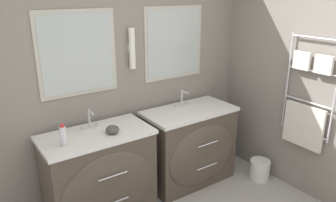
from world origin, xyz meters
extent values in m
cube|color=gray|center=(0.00, 1.81, 1.30)|extent=(4.91, 0.06, 2.60)
cube|color=#BCB7A8|center=(-0.32, 1.78, 1.56)|extent=(0.75, 0.02, 0.79)
cube|color=#B2BCBA|center=(-0.32, 1.77, 1.56)|extent=(0.68, 0.01, 0.72)
cube|color=#BCB7A8|center=(0.77, 1.78, 1.56)|extent=(0.75, 0.02, 0.79)
cube|color=#B2BCBA|center=(0.77, 1.77, 1.56)|extent=(0.68, 0.01, 0.72)
cylinder|color=white|center=(0.23, 1.73, 1.56)|extent=(0.06, 0.06, 0.41)
cube|color=silver|center=(0.23, 1.77, 1.56)|extent=(0.05, 0.02, 0.08)
cube|color=gray|center=(1.68, 0.80, 1.30)|extent=(0.06, 3.68, 2.60)
cylinder|color=silver|center=(1.62, 0.35, 1.20)|extent=(0.02, 0.02, 1.03)
cylinder|color=silver|center=(1.62, 0.88, 1.20)|extent=(0.02, 0.02, 1.03)
cylinder|color=silver|center=(1.62, 0.62, 1.68)|extent=(0.02, 0.53, 0.02)
cylinder|color=silver|center=(1.62, 0.62, 1.36)|extent=(0.02, 0.53, 0.02)
cylinder|color=silver|center=(1.62, 0.62, 1.04)|extent=(0.02, 0.53, 0.02)
cylinder|color=silver|center=(1.62, 0.62, 0.71)|extent=(0.02, 0.53, 0.02)
cube|color=silver|center=(1.60, 0.62, 0.78)|extent=(0.04, 0.44, 0.45)
cube|color=silver|center=(1.60, 0.50, 1.45)|extent=(0.04, 0.18, 0.18)
cube|color=silver|center=(1.60, 0.73, 1.45)|extent=(0.04, 0.18, 0.18)
cube|color=#4C4238|center=(-0.32, 1.48, 0.42)|extent=(0.99, 0.51, 0.84)
ellipsoid|color=#4C4238|center=(-0.32, 1.22, 0.42)|extent=(0.91, 0.11, 0.70)
cube|color=white|center=(-0.32, 1.48, 0.85)|extent=(1.02, 0.54, 0.04)
ellipsoid|color=white|center=(-0.32, 1.45, 0.82)|extent=(0.39, 0.34, 0.10)
cylinder|color=silver|center=(-0.32, 1.15, 0.58)|extent=(0.27, 0.01, 0.01)
cylinder|color=silver|center=(-0.32, 1.15, 0.32)|extent=(0.27, 0.01, 0.01)
cube|color=#4C4238|center=(0.77, 1.48, 0.42)|extent=(0.99, 0.51, 0.84)
ellipsoid|color=#4C4238|center=(0.77, 1.22, 0.42)|extent=(0.91, 0.11, 0.70)
cube|color=white|center=(0.77, 1.48, 0.85)|extent=(1.02, 0.54, 0.04)
ellipsoid|color=white|center=(0.77, 1.45, 0.82)|extent=(0.39, 0.34, 0.10)
cylinder|color=silver|center=(0.77, 1.15, 0.58)|extent=(0.27, 0.01, 0.01)
cylinder|color=silver|center=(0.77, 1.15, 0.32)|extent=(0.27, 0.01, 0.01)
cylinder|color=silver|center=(-0.32, 1.62, 0.97)|extent=(0.02, 0.02, 0.19)
cylinder|color=silver|center=(-0.32, 1.57, 1.05)|extent=(0.02, 0.10, 0.02)
cylinder|color=silver|center=(-0.39, 1.62, 0.89)|extent=(0.03, 0.03, 0.04)
cylinder|color=silver|center=(-0.25, 1.62, 0.89)|extent=(0.03, 0.03, 0.04)
cylinder|color=silver|center=(0.77, 1.62, 0.97)|extent=(0.02, 0.02, 0.19)
cylinder|color=silver|center=(0.77, 1.57, 1.05)|extent=(0.02, 0.10, 0.02)
cylinder|color=silver|center=(0.70, 1.62, 0.89)|extent=(0.03, 0.03, 0.04)
cylinder|color=silver|center=(0.84, 1.62, 0.89)|extent=(0.03, 0.03, 0.04)
cylinder|color=silver|center=(-0.64, 1.39, 0.96)|extent=(0.05, 0.05, 0.17)
cylinder|color=red|center=(-0.64, 1.39, 1.06)|extent=(0.04, 0.04, 0.02)
ellipsoid|color=#4C4742|center=(-0.19, 1.39, 0.91)|extent=(0.13, 0.13, 0.08)
cylinder|color=silver|center=(1.47, 1.00, 0.12)|extent=(0.23, 0.23, 0.24)
torus|color=silver|center=(1.47, 1.00, 0.23)|extent=(0.23, 0.23, 0.01)
camera|label=1|loc=(-1.34, -1.15, 2.12)|focal=35.00mm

